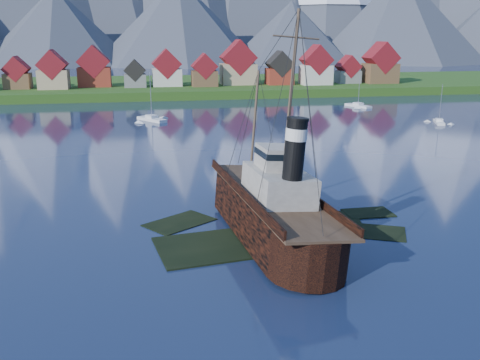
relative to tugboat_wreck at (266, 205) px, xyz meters
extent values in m
plane|color=#172240|center=(-0.57, -1.13, -3.25)|extent=(1400.00, 1400.00, 0.00)
cube|color=black|center=(-3.57, -3.13, -3.57)|extent=(19.08, 11.42, 1.00)
cube|color=black|center=(5.43, 2.87, -3.63)|extent=(15.15, 9.76, 1.00)
cube|color=black|center=(1.43, 7.87, -3.53)|extent=(11.45, 9.06, 1.00)
cube|color=black|center=(11.43, -2.13, -3.67)|extent=(10.27, 8.34, 1.00)
cube|color=black|center=(-9.57, 4.87, -3.65)|extent=(9.42, 8.68, 1.00)
cube|color=black|center=(14.43, 3.87, -3.60)|extent=(6.00, 4.00, 1.00)
cube|color=#1C4714|center=(-0.57, 168.87, -3.25)|extent=(600.00, 80.00, 3.20)
cube|color=#3F3D38|center=(-0.57, 130.87, -3.25)|extent=(600.00, 2.50, 2.00)
cube|color=brown|center=(-56.57, 151.87, 2.50)|extent=(9.00, 8.00, 5.50)
cube|color=maroon|center=(-56.57, 151.87, 6.87)|extent=(9.16, 8.16, 9.16)
cube|color=tan|center=(-43.57, 148.87, 3.15)|extent=(10.50, 9.00, 6.80)
cube|color=maroon|center=(-43.57, 148.87, 8.44)|extent=(10.69, 9.18, 10.69)
cube|color=maroon|center=(-29.57, 154.87, 3.35)|extent=(12.00, 8.50, 7.20)
cube|color=maroon|center=(-29.57, 154.87, 9.11)|extent=(12.22, 8.67, 12.22)
cube|color=slate|center=(-14.57, 149.87, 2.15)|extent=(8.00, 7.00, 4.80)
cube|color=black|center=(-14.57, 149.87, 5.99)|extent=(8.15, 7.14, 8.15)
cube|color=beige|center=(-2.57, 152.87, 2.95)|extent=(11.00, 9.50, 6.40)
cube|color=maroon|center=(-2.57, 152.87, 8.13)|extent=(11.20, 9.69, 11.20)
cube|color=brown|center=(11.43, 148.87, 2.65)|extent=(9.50, 8.00, 5.80)
cube|color=maroon|center=(11.43, 148.87, 7.26)|extent=(9.67, 8.16, 9.67)
cube|color=tan|center=(25.43, 153.87, 3.75)|extent=(13.50, 10.00, 8.00)
cube|color=maroon|center=(25.43, 153.87, 10.18)|extent=(13.75, 10.20, 13.75)
cube|color=maroon|center=(41.43, 150.87, 2.85)|extent=(10.00, 8.50, 6.20)
cube|color=black|center=(41.43, 150.87, 7.75)|extent=(10.18, 8.67, 10.18)
cube|color=beige|center=(55.43, 147.87, 3.50)|extent=(11.50, 9.00, 7.50)
cube|color=maroon|center=(55.43, 147.87, 9.32)|extent=(11.71, 9.18, 11.71)
cube|color=slate|center=(70.43, 151.87, 2.25)|extent=(9.00, 7.50, 5.00)
cube|color=maroon|center=(70.43, 151.87, 6.37)|extent=(9.16, 7.65, 9.16)
cube|color=brown|center=(83.43, 149.87, 3.65)|extent=(12.50, 10.00, 7.80)
cube|color=maroon|center=(83.43, 149.87, 9.80)|extent=(12.73, 10.20, 12.73)
cone|color=#2D333D|center=(-70.57, 372.87, 23.75)|extent=(120.00, 120.00, 58.00)
cone|color=#2D333D|center=(19.43, 367.87, 27.75)|extent=(136.00, 136.00, 66.00)
cone|color=#2D333D|center=(109.43, 371.87, 19.75)|extent=(110.00, 110.00, 50.00)
cone|color=#2D333D|center=(199.43, 368.87, 32.25)|extent=(150.00, 150.00, 75.00)
cube|color=black|center=(0.00, -1.63, -0.82)|extent=(7.61, 21.91, 4.56)
cone|color=black|center=(0.00, 12.58, -0.82)|extent=(7.61, 7.61, 7.61)
cylinder|color=black|center=(0.00, -12.58, -0.82)|extent=(7.61, 7.61, 4.56)
cube|color=#4C3826|center=(0.00, -1.63, 1.57)|extent=(7.45, 28.90, 0.27)
cube|color=black|center=(-3.65, -1.63, 2.06)|extent=(0.22, 27.99, 0.98)
cube|color=black|center=(3.65, -1.63, 2.06)|extent=(0.22, 27.99, 0.98)
cube|color=#ADA89E|center=(0.00, -3.26, 3.20)|extent=(5.65, 9.24, 3.26)
cube|color=#ADA89E|center=(0.00, -2.17, 6.03)|extent=(3.91, 4.35, 2.39)
cylinder|color=black|center=(0.00, -6.85, 7.87)|extent=(2.06, 2.06, 6.08)
cylinder|color=silver|center=(0.00, -6.85, 9.40)|extent=(2.17, 2.17, 1.20)
cylinder|color=#473828|center=(0.00, 7.06, 8.20)|extent=(0.30, 0.30, 13.04)
cylinder|color=#473828|center=(0.00, -4.35, 14.29)|extent=(0.35, 0.35, 14.13)
cube|color=silver|center=(-10.53, 85.69, -3.14)|extent=(7.78, 9.85, 1.35)
cube|color=silver|center=(-10.53, 85.69, -2.06)|extent=(3.44, 3.61, 0.79)
cylinder|color=gray|center=(-10.53, 85.69, 3.41)|extent=(0.16, 0.16, 11.74)
cube|color=silver|center=(61.95, 67.74, -3.16)|extent=(4.58, 7.78, 1.07)
cube|color=silver|center=(61.95, 67.74, -2.31)|extent=(2.34, 2.60, 0.63)
cylinder|color=gray|center=(61.95, 67.74, 2.03)|extent=(0.13, 0.13, 9.31)
cube|color=silver|center=(54.37, 102.17, -3.15)|extent=(5.76, 10.13, 1.19)
cube|color=silver|center=(54.37, 102.17, -2.21)|extent=(3.00, 3.35, 0.69)
cylinder|color=gray|center=(54.37, 102.17, 2.58)|extent=(0.14, 0.14, 10.28)
camera|label=1|loc=(-13.76, -56.67, 18.84)|focal=40.00mm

